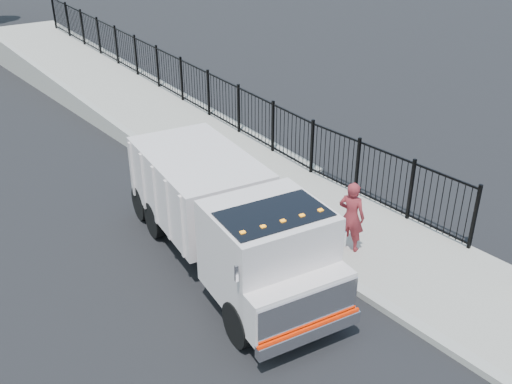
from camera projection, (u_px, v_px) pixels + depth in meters
ground at (317, 266)px, 14.41m from camera, size 120.00×120.00×0.00m
sidewalk at (430, 272)px, 14.06m from camera, size 3.55×12.00×0.12m
curb at (379, 302)px, 12.99m from camera, size 0.30×12.00×0.16m
ramp at (112, 97)px, 26.73m from camera, size 3.95×24.06×3.19m
iron_fence at (182, 93)px, 24.33m from camera, size 0.10×28.00×1.80m
truck at (227, 215)px, 13.74m from camera, size 3.63×7.90×2.61m
worker at (351, 217)px, 14.48m from camera, size 0.69×0.82×1.91m
debris at (312, 228)px, 15.78m from camera, size 0.31×0.31×0.08m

